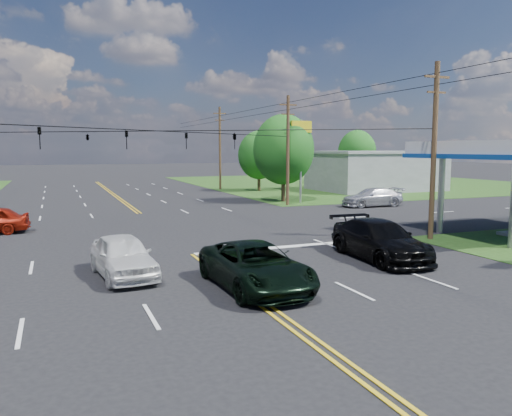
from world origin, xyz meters
name	(u,v)px	position (x,y,z in m)	size (l,w,h in m)	color
ground	(161,229)	(0.00, 12.00, 0.00)	(280.00, 280.00, 0.00)	black
grass_ne	(354,183)	(35.00, 44.00, 0.00)	(46.00, 48.00, 0.03)	#1E3E14
stop_bar	(291,247)	(5.00, 4.00, 0.00)	(10.00, 0.50, 0.02)	silver
retail_ne	(375,172)	(30.00, 32.00, 2.20)	(14.00, 10.00, 4.40)	slate
pole_se	(434,149)	(13.00, 3.00, 4.92)	(1.60, 0.28, 9.50)	#49301F
pole_ne	(288,149)	(13.00, 21.00, 4.92)	(1.60, 0.28, 9.50)	#49301F
pole_right_far	(220,147)	(13.00, 40.00, 5.17)	(1.60, 0.28, 10.00)	#49301F
span_wire_signals	(158,131)	(0.00, 12.00, 6.00)	(26.00, 18.00, 1.13)	black
power_lines	(164,83)	(0.00, 10.00, 8.60)	(26.04, 100.00, 0.64)	black
tree_right_a	(283,150)	(14.00, 24.00, 4.87)	(5.70, 5.70, 8.18)	#49301F
tree_right_b	(259,155)	(16.50, 36.00, 4.22)	(4.94, 4.94, 7.09)	#49301F
tree_far_r	(357,152)	(34.00, 42.00, 4.54)	(5.32, 5.32, 7.63)	#49301F
pickup_dkgreen	(256,266)	(0.50, -2.34, 0.80)	(2.66, 5.78, 1.61)	black
suv_black	(380,240)	(7.44, -0.03, 0.87)	(2.43, 5.99, 1.74)	black
pickup_white	(123,256)	(-3.63, 1.11, 0.81)	(1.92, 4.78, 1.63)	silver
sedan_far	(372,197)	(19.39, 17.50, 0.80)	(2.23, 5.48, 1.59)	silver
polesign_ne	(301,139)	(14.78, 22.00, 5.77)	(2.07, 0.35, 7.51)	#A5A5AA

